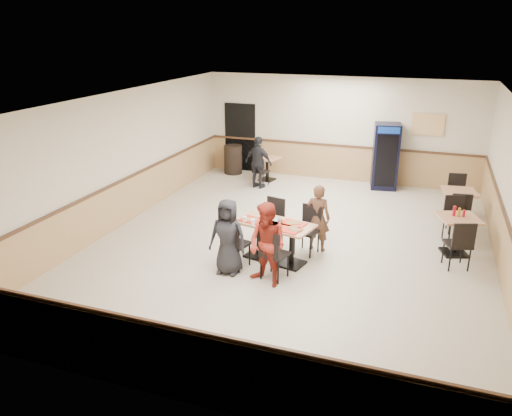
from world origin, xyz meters
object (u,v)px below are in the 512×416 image
at_px(side_table_far, 458,201).
at_px(pepsi_cooler, 385,156).
at_px(diner_woman_left, 228,237).
at_px(back_table, 267,165).
at_px(lone_diner, 259,163).
at_px(diner_man_opposite, 318,218).
at_px(main_table, 275,236).
at_px(trash_bin, 233,159).
at_px(diner_woman_right, 267,245).
at_px(side_table_near, 457,230).

relative_size(side_table_far, pepsi_cooler, 0.45).
distance_m(diner_woman_left, back_table, 5.96).
bearing_deg(lone_diner, diner_man_opposite, 139.70).
height_order(main_table, pepsi_cooler, pepsi_cooler).
distance_m(main_table, trash_bin, 6.23).
height_order(pepsi_cooler, trash_bin, pepsi_cooler).
distance_m(lone_diner, pepsi_cooler, 3.53).
xyz_separation_m(main_table, diner_man_opposite, (0.66, 0.76, 0.17)).
height_order(diner_man_opposite, side_table_far, diner_man_opposite).
relative_size(diner_man_opposite, side_table_far, 1.68).
xyz_separation_m(diner_woman_left, diner_man_opposite, (1.32, 1.52, -0.02)).
xyz_separation_m(main_table, lone_diner, (-1.84, 4.30, 0.21)).
relative_size(lone_diner, pepsi_cooler, 0.80).
height_order(main_table, lone_diner, lone_diner).
relative_size(main_table, diner_man_opposite, 1.15).
bearing_deg(back_table, main_table, -70.12).
relative_size(diner_woman_right, diner_man_opposite, 1.09).
bearing_deg(trash_bin, diner_woman_right, -63.21).
height_order(side_table_near, pepsi_cooler, pepsi_cooler).
distance_m(diner_woman_right, lone_diner, 5.62).
bearing_deg(diner_man_opposite, pepsi_cooler, -97.66).
distance_m(main_table, pepsi_cooler, 5.68).
relative_size(diner_woman_left, back_table, 1.88).
xyz_separation_m(diner_woman_right, side_table_far, (3.22, 4.28, -0.24)).
relative_size(diner_woman_right, side_table_far, 1.83).
bearing_deg(diner_woman_left, side_table_far, 44.23).
height_order(diner_woman_left, back_table, diner_woman_left).
relative_size(lone_diner, trash_bin, 1.67).
relative_size(diner_woman_right, side_table_near, 1.60).
height_order(side_table_far, pepsi_cooler, pepsi_cooler).
distance_m(diner_woman_right, side_table_far, 5.36).
height_order(diner_man_opposite, trash_bin, diner_man_opposite).
xyz_separation_m(main_table, pepsi_cooler, (1.49, 5.47, 0.39)).
distance_m(main_table, side_table_far, 4.74).
xyz_separation_m(side_table_far, back_table, (-5.21, 1.75, -0.06)).
bearing_deg(lone_diner, diner_woman_right, 125.28).
xyz_separation_m(pepsi_cooler, trash_bin, (-4.56, -0.04, -0.47)).
bearing_deg(diner_woman_right, pepsi_cooler, 100.37).
bearing_deg(side_table_near, diner_woman_right, -142.30).
distance_m(diner_man_opposite, lone_diner, 4.33).
xyz_separation_m(diner_woman_right, back_table, (-1.99, 6.03, -0.30)).
bearing_deg(trash_bin, pepsi_cooler, 0.54).
distance_m(side_table_near, side_table_far, 1.83).
bearing_deg(side_table_far, pepsi_cooler, 131.28).
bearing_deg(back_table, diner_woman_left, -78.61).
xyz_separation_m(side_table_near, back_table, (-5.16, 3.58, -0.07)).
bearing_deg(trash_bin, back_table, -15.91).
xyz_separation_m(lone_diner, side_table_far, (5.21, -0.97, -0.22)).
bearing_deg(side_table_far, diner_woman_right, -126.98).
bearing_deg(side_table_near, back_table, 145.21).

